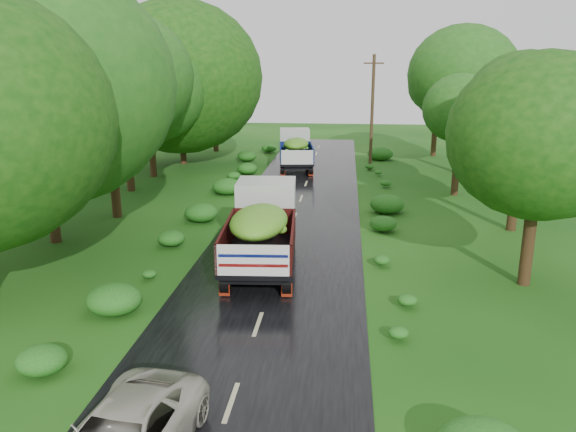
# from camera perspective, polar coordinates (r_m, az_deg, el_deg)

# --- Properties ---
(ground) EXTENTS (120.00, 120.00, 0.00)m
(ground) POSITION_cam_1_polar(r_m,az_deg,el_deg) (13.69, -5.79, -18.36)
(ground) COLOR #0E3F0D
(ground) RESTS_ON ground
(road) EXTENTS (6.50, 80.00, 0.02)m
(road) POSITION_cam_1_polar(r_m,az_deg,el_deg) (17.99, -2.57, -9.52)
(road) COLOR black
(road) RESTS_ON ground
(road_lines) EXTENTS (0.12, 69.60, 0.00)m
(road_lines) POSITION_cam_1_polar(r_m,az_deg,el_deg) (18.88, -2.13, -8.22)
(road_lines) COLOR #BFB78C
(road_lines) RESTS_ON road
(truck_near) EXTENTS (2.87, 7.00, 2.88)m
(truck_near) POSITION_cam_1_polar(r_m,az_deg,el_deg) (21.30, -2.60, -0.83)
(truck_near) COLOR black
(truck_near) RESTS_ON ground
(truck_far) EXTENTS (3.01, 6.59, 2.68)m
(truck_far) POSITION_cam_1_polar(r_m,az_deg,el_deg) (40.88, 0.77, 6.92)
(truck_far) COLOR black
(truck_far) RESTS_ON ground
(utility_pole) EXTENTS (1.40, 0.40, 8.05)m
(utility_pole) POSITION_cam_1_polar(r_m,az_deg,el_deg) (40.64, 8.54, 10.44)
(utility_pole) COLOR #382616
(utility_pole) RESTS_ON ground
(trees_left) EXTENTS (5.49, 35.53, 8.76)m
(trees_left) POSITION_cam_1_polar(r_m,az_deg,el_deg) (33.67, -15.78, 12.77)
(trees_left) COLOR black
(trees_left) RESTS_ON ground
(trees_right) EXTENTS (5.08, 31.18, 8.43)m
(trees_right) POSITION_cam_1_polar(r_m,az_deg,el_deg) (33.81, 18.54, 11.52)
(trees_right) COLOR black
(trees_right) RESTS_ON ground
(shrubs) EXTENTS (11.90, 44.00, 0.70)m
(shrubs) POSITION_cam_1_polar(r_m,az_deg,el_deg) (26.26, 0.28, -0.56)
(shrubs) COLOR #155A18
(shrubs) RESTS_ON ground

